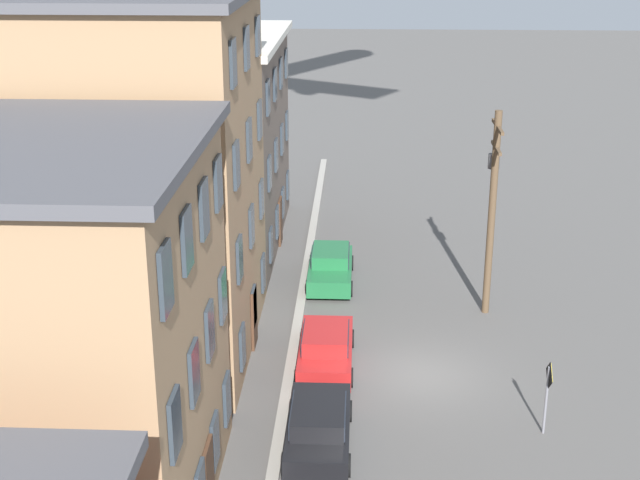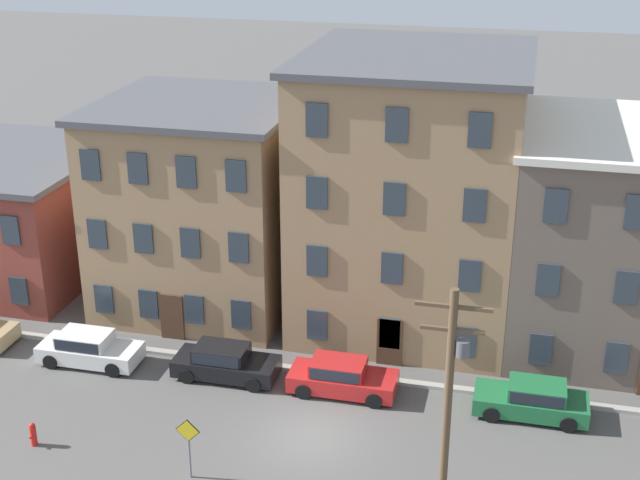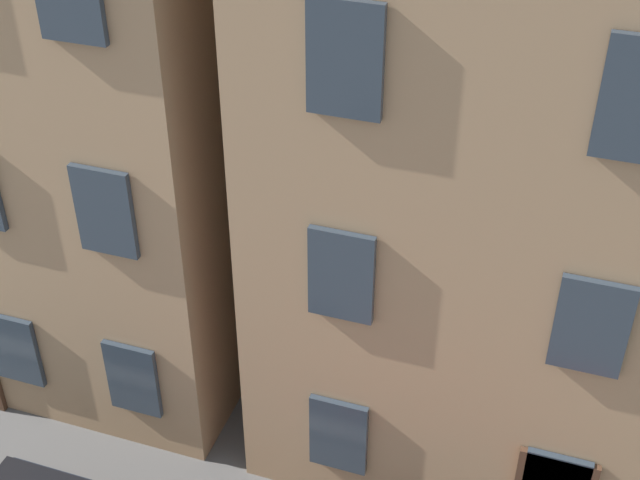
% 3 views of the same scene
% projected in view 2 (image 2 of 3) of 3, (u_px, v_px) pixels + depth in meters
% --- Properties ---
extents(ground_plane, '(200.00, 200.00, 0.00)m').
position_uv_depth(ground_plane, '(310.00, 435.00, 33.77)').
color(ground_plane, '#565451').
extents(kerb_strip, '(56.00, 0.36, 0.16)m').
position_uv_depth(kerb_strip, '(336.00, 374.00, 37.78)').
color(kerb_strip, '#9E998E').
rests_on(kerb_strip, ground_plane).
extents(apartment_corner, '(10.95, 10.94, 6.47)m').
position_uv_depth(apartment_corner, '(2.00, 212.00, 46.89)').
color(apartment_corner, brown).
rests_on(apartment_corner, ground_plane).
extents(apartment_midblock, '(9.34, 9.54, 9.99)m').
position_uv_depth(apartment_midblock, '(203.00, 203.00, 43.06)').
color(apartment_midblock, '#9E7A56').
rests_on(apartment_midblock, ground_plane).
extents(apartment_far, '(10.12, 11.46, 12.51)m').
position_uv_depth(apartment_far, '(412.00, 188.00, 41.26)').
color(apartment_far, '#9E7A56').
rests_on(apartment_far, ground_plane).
extents(car_white, '(4.40, 1.92, 1.43)m').
position_uv_depth(car_white, '(88.00, 347.00, 38.54)').
color(car_white, silver).
rests_on(car_white, ground_plane).
extents(car_black, '(4.40, 1.92, 1.43)m').
position_uv_depth(car_black, '(225.00, 361.00, 37.45)').
color(car_black, black).
rests_on(car_black, ground_plane).
extents(car_red, '(4.40, 1.92, 1.43)m').
position_uv_depth(car_red, '(341.00, 376.00, 36.34)').
color(car_red, '#B21E1E').
rests_on(car_red, ground_plane).
extents(car_green, '(4.40, 1.92, 1.43)m').
position_uv_depth(car_green, '(533.00, 399.00, 34.76)').
color(car_green, '#1E6638').
rests_on(car_green, ground_plane).
extents(caution_sign, '(0.89, 0.08, 2.40)m').
position_uv_depth(caution_sign, '(188.00, 439.00, 30.82)').
color(caution_sign, slate).
rests_on(caution_sign, ground_plane).
extents(utility_pole, '(2.40, 0.44, 8.04)m').
position_uv_depth(utility_pole, '(450.00, 389.00, 28.35)').
color(utility_pole, brown).
rests_on(utility_pole, ground_plane).
extents(fire_hydrant, '(0.24, 0.34, 0.96)m').
position_uv_depth(fire_hydrant, '(33.00, 434.00, 33.01)').
color(fire_hydrant, red).
rests_on(fire_hydrant, ground_plane).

